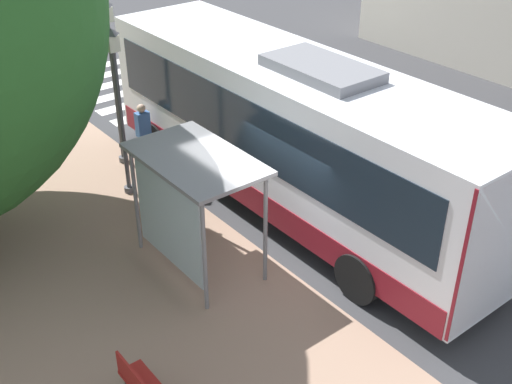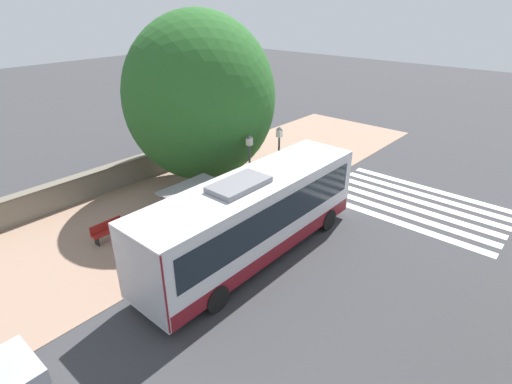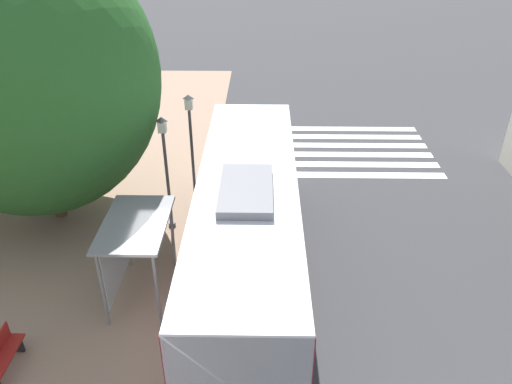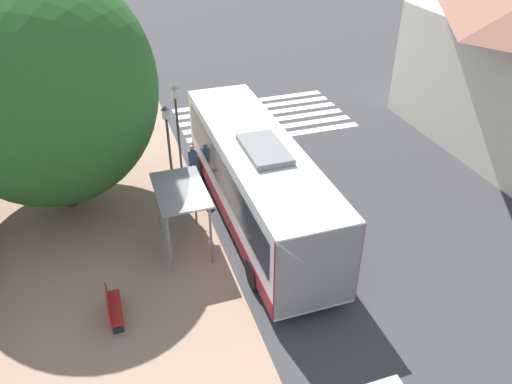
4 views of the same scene
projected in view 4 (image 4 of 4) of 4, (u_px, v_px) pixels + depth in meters
ground_plane at (224, 250)px, 17.77m from camera, size 120.00×120.00×0.00m
sidewalk_plaza at (93, 277)px, 16.56m from camera, size 9.00×44.00×0.02m
crosswalk_stripes at (262, 117)px, 27.21m from camera, size 9.00×5.25×0.01m
bus at (257, 179)px, 18.20m from camera, size 2.73×10.81×3.64m
bus_shelter at (177, 200)px, 16.83m from camera, size 1.67×2.74×2.43m
pedestrian at (192, 160)px, 21.32m from camera, size 0.34×0.22×1.64m
bench at (113, 308)px, 14.79m from camera, size 0.40×1.49×0.88m
street_lamp_near at (178, 125)px, 20.70m from camera, size 0.28×0.28×4.18m
street_lamp_far at (169, 145)px, 19.43m from camera, size 0.28×0.28×3.99m
shade_tree at (44, 87)px, 17.42m from camera, size 7.92×7.92×9.36m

